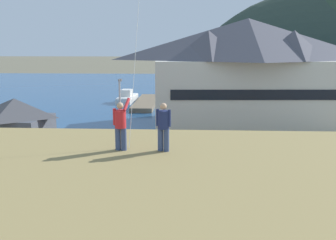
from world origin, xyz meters
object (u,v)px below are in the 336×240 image
at_px(storage_shed_near_lot, 16,126).
at_px(parking_light_pole, 120,109).
at_px(moored_boat_wharfside, 127,98).
at_px(person_companion, 163,125).
at_px(harbor_lodge, 247,69).
at_px(parked_car_mid_row_center, 263,184).
at_px(parked_car_front_row_silver, 71,174).
at_px(wharf_dock, 146,103).
at_px(parked_car_front_row_red, 115,147).
at_px(parked_car_mid_row_near, 210,150).
at_px(parked_car_mid_row_far, 336,150).
at_px(person_kite_flyer, 121,124).

xyz_separation_m(storage_shed_near_lot, parking_light_pole, (8.58, 2.28, 1.20)).
height_order(storage_shed_near_lot, parking_light_pole, parking_light_pole).
relative_size(moored_boat_wharfside, person_companion, 4.24).
relative_size(harbor_lodge, parking_light_pole, 3.67).
relative_size(parked_car_mid_row_center, parked_car_front_row_silver, 1.00).
relative_size(wharf_dock, parked_car_front_row_red, 3.66).
height_order(parked_car_mid_row_center, parked_car_mid_row_near, same).
bearing_deg(storage_shed_near_lot, moored_boat_wharfside, 81.62).
bearing_deg(parked_car_front_row_red, wharf_dock, 91.18).
height_order(storage_shed_near_lot, wharf_dock, storage_shed_near_lot).
height_order(parked_car_front_row_silver, parking_light_pole, parking_light_pole).
relative_size(harbor_lodge, wharf_dock, 1.49).
relative_size(wharf_dock, person_companion, 8.91).
bearing_deg(parked_car_front_row_red, harbor_lodge, 49.23).
xyz_separation_m(moored_boat_wharfside, person_companion, (9.16, -48.35, 5.82)).
relative_size(parked_car_mid_row_center, parking_light_pole, 0.68).
relative_size(parked_car_mid_row_far, parked_car_front_row_silver, 1.01).
distance_m(parked_car_mid_row_far, person_companion, 21.55).
relative_size(parked_car_mid_row_center, person_kite_flyer, 2.30).
distance_m(moored_boat_wharfside, parked_car_mid_row_far, 38.72).
bearing_deg(parked_car_front_row_red, moored_boat_wharfside, 97.37).
height_order(harbor_lodge, person_companion, harbor_lodge).
xyz_separation_m(storage_shed_near_lot, parked_car_front_row_silver, (7.05, -7.55, -1.50)).
relative_size(parked_car_mid_row_near, person_companion, 2.43).
height_order(moored_boat_wharfside, parked_car_front_row_red, moored_boat_wharfside).
bearing_deg(parked_car_mid_row_far, storage_shed_near_lot, 178.00).
distance_m(harbor_lodge, moored_boat_wharfside, 24.65).
height_order(parked_car_mid_row_center, parked_car_mid_row_far, same).
distance_m(parked_car_front_row_red, person_companion, 18.16).
bearing_deg(harbor_lodge, parked_car_mid_row_center, -95.82).
relative_size(parked_car_front_row_red, parked_car_mid_row_far, 0.99).
bearing_deg(parked_car_front_row_silver, parked_car_front_row_red, 76.43).
xyz_separation_m(harbor_lodge, parked_car_mid_row_center, (-2.32, -22.79, -5.56)).
bearing_deg(moored_boat_wharfside, person_companion, -79.27).
height_order(parked_car_mid_row_center, parking_light_pole, parking_light_pole).
height_order(parked_car_mid_row_far, person_companion, person_companion).
bearing_deg(parking_light_pole, storage_shed_near_lot, -165.09).
height_order(wharf_dock, moored_boat_wharfside, moored_boat_wharfside).
bearing_deg(parked_car_mid_row_near, harbor_lodge, 71.87).
bearing_deg(moored_boat_wharfside, parking_light_pole, -82.02).
relative_size(moored_boat_wharfside, parked_car_mid_row_far, 1.72).
relative_size(parked_car_mid_row_far, person_companion, 2.47).
height_order(parked_car_front_row_red, person_companion, person_companion).
xyz_separation_m(moored_boat_wharfside, parked_car_mid_row_near, (11.90, -32.35, 0.34)).
xyz_separation_m(storage_shed_near_lot, parked_car_front_row_red, (8.67, -0.81, -1.50)).
relative_size(parked_car_mid_row_near, person_kite_flyer, 2.28).
height_order(storage_shed_near_lot, moored_boat_wharfside, storage_shed_near_lot).
relative_size(parked_car_front_row_red, parking_light_pole, 0.67).
distance_m(storage_shed_near_lot, parked_car_mid_row_far, 26.57).
bearing_deg(person_companion, parked_car_mid_row_far, 52.15).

